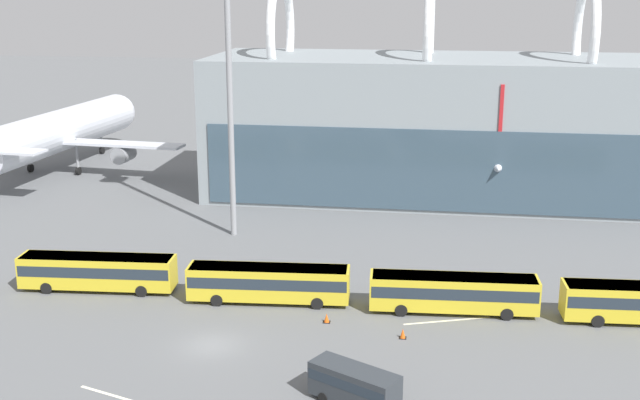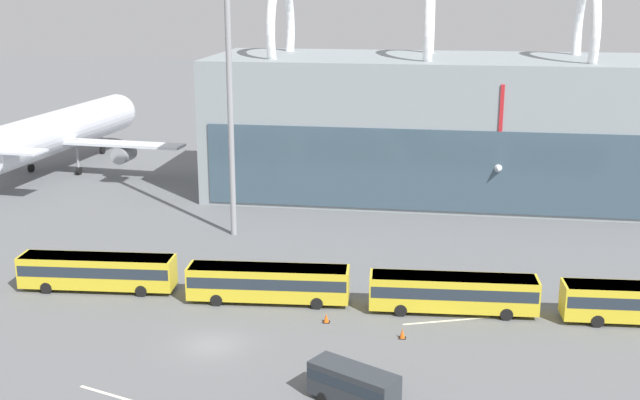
% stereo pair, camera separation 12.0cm
% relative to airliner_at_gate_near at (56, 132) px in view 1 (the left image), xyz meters
% --- Properties ---
extents(ground_plane, '(440.00, 440.00, 0.00)m').
position_rel_airliner_at_gate_near_xyz_m(ground_plane, '(36.61, -50.64, -5.59)').
color(ground_plane, slate).
extents(airliner_at_gate_near, '(38.20, 40.66, 13.57)m').
position_rel_airliner_at_gate_near_xyz_m(airliner_at_gate_near, '(0.00, 0.00, 0.00)').
color(airliner_at_gate_near, silver).
rests_on(airliner_at_gate_near, ground_plane).
extents(airliner_at_gate_far, '(38.25, 37.18, 14.94)m').
position_rel_airliner_at_gate_near_xyz_m(airliner_at_gate_far, '(58.79, 2.89, 0.08)').
color(airliner_at_gate_far, silver).
rests_on(airliner_at_gate_far, ground_plane).
extents(shuttle_bus_0, '(13.44, 3.46, 3.06)m').
position_rel_airliner_at_gate_near_xyz_m(shuttle_bus_0, '(23.97, -41.55, -3.78)').
color(shuttle_bus_0, gold).
rests_on(shuttle_bus_0, ground_plane).
extents(shuttle_bus_1, '(13.44, 3.48, 3.06)m').
position_rel_airliner_at_gate_near_xyz_m(shuttle_bus_1, '(39.01, -41.96, -3.78)').
color(shuttle_bus_1, gold).
rests_on(shuttle_bus_1, ground_plane).
extents(shuttle_bus_2, '(13.42, 3.31, 3.06)m').
position_rel_airliner_at_gate_near_xyz_m(shuttle_bus_2, '(54.05, -41.85, -3.78)').
color(shuttle_bus_2, gold).
rests_on(shuttle_bus_2, ground_plane).
extents(service_van_foreground, '(6.09, 4.55, 2.48)m').
position_rel_airliner_at_gate_near_xyz_m(service_van_foreground, '(47.83, -57.55, -4.13)').
color(service_van_foreground, '#2D3338').
rests_on(service_van_foreground, ground_plane).
extents(floodlight_mast, '(2.82, 2.82, 32.53)m').
position_rel_airliner_at_gate_near_xyz_m(floodlight_mast, '(31.50, -24.51, 15.72)').
color(floodlight_mast, gray).
rests_on(floodlight_mast, ground_plane).
extents(lane_stripe_2, '(6.80, 2.67, 0.01)m').
position_rel_airliner_at_gate_near_xyz_m(lane_stripe_2, '(53.63, -43.62, -5.58)').
color(lane_stripe_2, silver).
rests_on(lane_stripe_2, ground_plane).
extents(lane_stripe_4, '(7.18, 2.62, 0.01)m').
position_rel_airliner_at_gate_near_xyz_m(lane_stripe_4, '(33.42, -59.06, -5.58)').
color(lane_stripe_4, silver).
rests_on(lane_stripe_4, ground_plane).
extents(traffic_cone_0, '(0.58, 0.58, 0.72)m').
position_rel_airliner_at_gate_near_xyz_m(traffic_cone_0, '(44.33, -45.31, -5.24)').
color(traffic_cone_0, black).
rests_on(traffic_cone_0, ground_plane).
extents(traffic_cone_2, '(0.55, 0.55, 0.76)m').
position_rel_airliner_at_gate_near_xyz_m(traffic_cone_2, '(50.35, -47.31, -5.21)').
color(traffic_cone_2, black).
rests_on(traffic_cone_2, ground_plane).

